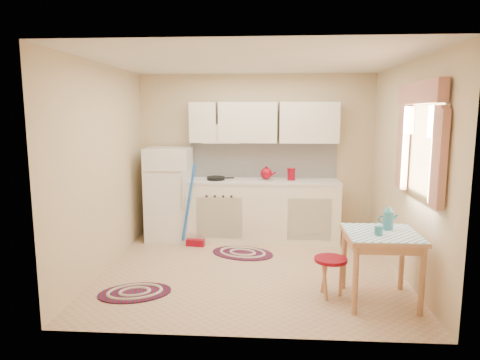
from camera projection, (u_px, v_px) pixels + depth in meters
The scene contains 14 objects.
room_shell at pixel (265, 139), 5.24m from camera, with size 3.64×3.60×2.52m.
fridge at pixel (170, 194), 6.47m from camera, with size 0.65×0.60×1.40m, color white.
broom at pixel (195, 206), 6.11m from camera, with size 0.28×0.12×1.20m, color blue, non-canonical shape.
base_cabinets at pixel (263, 211), 6.47m from camera, with size 2.25×0.60×0.88m, color white.
countertop at pixel (263, 181), 6.40m from camera, with size 2.27×0.62×0.04m, color silver.
frying_pan at pixel (216, 178), 6.39m from camera, with size 0.27×0.27×0.05m, color black.
red_kettle at pixel (266, 174), 6.38m from camera, with size 0.19×0.17×0.19m, color maroon, non-canonical shape.
red_canister at pixel (291, 175), 6.36m from camera, with size 0.11×0.11×0.16m, color maroon.
table at pixel (380, 267), 4.34m from camera, with size 0.72×0.72×0.72m, color tan.
stool at pixel (330, 277), 4.48m from camera, with size 0.34×0.34×0.42m, color maroon.
coffee_pot at pixel (388, 218), 4.38m from camera, with size 0.13×0.11×0.26m, color teal, non-canonical shape.
mug at pixel (379, 231), 4.19m from camera, with size 0.08×0.08×0.10m, color teal.
rug_center at pixel (243, 253), 5.87m from camera, with size 0.86×0.57×0.02m, color maroon, non-canonical shape.
rug_left at pixel (135, 293), 4.58m from camera, with size 0.77×0.52×0.02m, color maroon, non-canonical shape.
Camera 1 is at (0.20, -5.03, 1.92)m, focal length 32.00 mm.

